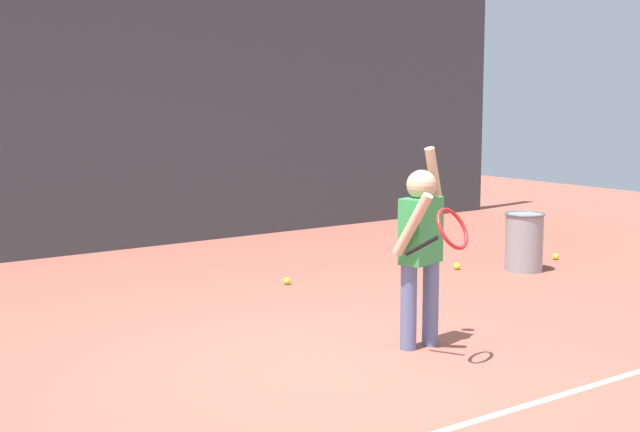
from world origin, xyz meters
TOP-DOWN VIEW (x-y plane):
  - ground_plane at (0.00, 0.00)m, footprint 20.00×20.00m
  - court_line_baseline at (0.00, -1.34)m, footprint 9.00×0.05m
  - back_fence_windscreen at (0.00, 4.60)m, footprint 12.28×0.08m
  - fence_post_1 at (0.00, 4.66)m, footprint 0.09×0.09m
  - fence_post_2 at (5.99, 4.66)m, footprint 0.09×0.09m
  - tennis_player at (0.68, -0.15)m, footprint 0.61×0.70m
  - ball_hopper at (3.26, 1.21)m, footprint 0.38×0.38m
  - tennis_ball_0 at (2.79, 1.63)m, footprint 0.07×0.07m
  - tennis_ball_2 at (3.96, 1.39)m, footprint 0.07×0.07m
  - tennis_ball_6 at (1.07, 2.03)m, footprint 0.07×0.07m

SIDE VIEW (x-z plane):
  - ground_plane at x=0.00m, z-range 0.00..0.00m
  - court_line_baseline at x=0.00m, z-range 0.00..0.00m
  - tennis_ball_0 at x=2.79m, z-range 0.00..0.07m
  - tennis_ball_2 at x=3.96m, z-range 0.00..0.07m
  - tennis_ball_6 at x=1.07m, z-range 0.00..0.07m
  - ball_hopper at x=3.26m, z-range 0.01..0.57m
  - tennis_player at x=0.68m, z-range 0.05..1.40m
  - back_fence_windscreen at x=0.00m, z-range 0.00..3.79m
  - fence_post_1 at x=0.00m, z-range 0.00..3.94m
  - fence_post_2 at x=5.99m, z-range 0.00..3.94m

